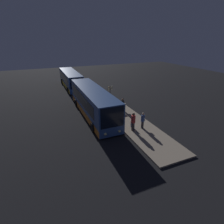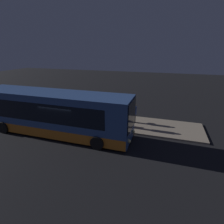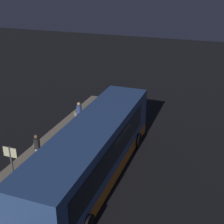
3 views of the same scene
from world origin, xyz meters
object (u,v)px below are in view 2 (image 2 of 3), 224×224
passenger_waiting (82,107)px  passenger_boarding (134,112)px  bus_lead (53,113)px  sign_post (51,98)px  suitcase (127,122)px  passenger_with_bags (132,116)px

passenger_waiting → passenger_boarding: bearing=38.8°
bus_lead → sign_post: size_ratio=4.81×
bus_lead → suitcase: 5.85m
suitcase → sign_post: (-7.50, 0.62, 1.31)m
bus_lead → passenger_boarding: bus_lead is taller
passenger_waiting → suitcase: 4.78m
passenger_boarding → passenger_waiting: 5.04m
passenger_waiting → sign_post: size_ratio=0.64×
passenger_waiting → sign_post: bearing=-128.0°
passenger_waiting → passenger_with_bags: 5.26m
passenger_waiting → suitcase: size_ratio=1.93×
passenger_waiting → passenger_with_bags: (5.07, -1.38, 0.16)m
passenger_boarding → suitcase: size_ratio=2.05×
bus_lead → suitcase: (5.11, 2.60, -1.15)m
bus_lead → suitcase: size_ratio=14.59×
sign_post → passenger_boarding: bearing=1.9°
passenger_boarding → passenger_waiting: passenger_boarding is taller
passenger_boarding → passenger_waiting: bearing=134.7°
passenger_boarding → passenger_with_bags: bearing=-130.5°
passenger_with_bags → sign_post: sign_post is taller
bus_lead → passenger_with_bags: bus_lead is taller
passenger_with_bags → suitcase: bearing=-58.8°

